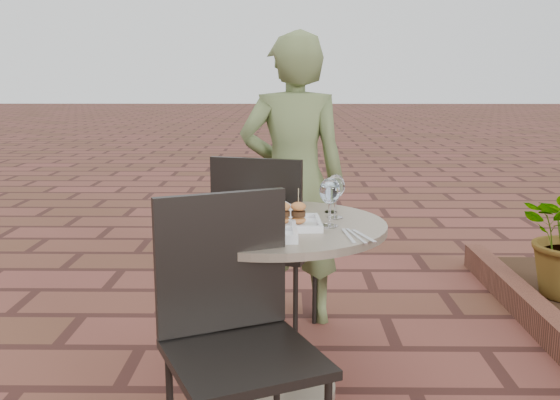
{
  "coord_description": "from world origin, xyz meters",
  "views": [
    {
      "loc": [
        0.29,
        -2.42,
        1.29
      ],
      "look_at": [
        0.27,
        -0.02,
        0.82
      ],
      "focal_mm": 40.0,
      "sensor_mm": 36.0,
      "label": 1
    }
  ],
  "objects_px": {
    "plate_salmon": "(253,205)",
    "plate_tuna": "(260,231)",
    "cafe_table": "(273,282)",
    "chair_near": "(233,317)",
    "chair_far": "(263,234)",
    "diner": "(293,181)",
    "plate_sliders": "(291,219)"
  },
  "relations": [
    {
      "from": "plate_salmon",
      "to": "plate_tuna",
      "type": "relative_size",
      "value": 1.33
    },
    {
      "from": "cafe_table",
      "to": "chair_near",
      "type": "height_order",
      "value": "chair_near"
    },
    {
      "from": "chair_far",
      "to": "chair_near",
      "type": "relative_size",
      "value": 1.0
    },
    {
      "from": "chair_far",
      "to": "plate_salmon",
      "type": "distance_m",
      "value": 0.37
    },
    {
      "from": "chair_near",
      "to": "chair_far",
      "type": "bearing_deg",
      "value": 62.72
    },
    {
      "from": "diner",
      "to": "plate_tuna",
      "type": "relative_size",
      "value": 5.62
    },
    {
      "from": "cafe_table",
      "to": "plate_tuna",
      "type": "xyz_separation_m",
      "value": [
        -0.04,
        -0.21,
        0.26
      ]
    },
    {
      "from": "chair_near",
      "to": "plate_sliders",
      "type": "bearing_deg",
      "value": 44.46
    },
    {
      "from": "chair_near",
      "to": "plate_salmon",
      "type": "bearing_deg",
      "value": 63.77
    },
    {
      "from": "cafe_table",
      "to": "chair_far",
      "type": "xyz_separation_m",
      "value": [
        -0.06,
        0.53,
        0.07
      ]
    },
    {
      "from": "plate_salmon",
      "to": "plate_sliders",
      "type": "xyz_separation_m",
      "value": [
        0.16,
        -0.29,
        0.01
      ]
    },
    {
      "from": "plate_tuna",
      "to": "chair_near",
      "type": "bearing_deg",
      "value": -102.11
    },
    {
      "from": "chair_near",
      "to": "cafe_table",
      "type": "bearing_deg",
      "value": 53.99
    },
    {
      "from": "plate_sliders",
      "to": "plate_tuna",
      "type": "relative_size",
      "value": 0.89
    },
    {
      "from": "plate_tuna",
      "to": "diner",
      "type": "bearing_deg",
      "value": 82.73
    },
    {
      "from": "diner",
      "to": "plate_sliders",
      "type": "relative_size",
      "value": 6.32
    },
    {
      "from": "cafe_table",
      "to": "plate_sliders",
      "type": "height_order",
      "value": "plate_sliders"
    },
    {
      "from": "chair_near",
      "to": "plate_salmon",
      "type": "distance_m",
      "value": 0.79
    },
    {
      "from": "chair_far",
      "to": "diner",
      "type": "bearing_deg",
      "value": -101.68
    },
    {
      "from": "chair_near",
      "to": "plate_tuna",
      "type": "bearing_deg",
      "value": 53.49
    },
    {
      "from": "plate_sliders",
      "to": "diner",
      "type": "bearing_deg",
      "value": 88.75
    },
    {
      "from": "cafe_table",
      "to": "plate_tuna",
      "type": "bearing_deg",
      "value": -100.81
    },
    {
      "from": "plate_salmon",
      "to": "diner",
      "type": "bearing_deg",
      "value": 73.3
    },
    {
      "from": "plate_salmon",
      "to": "plate_sliders",
      "type": "height_order",
      "value": "plate_sliders"
    },
    {
      "from": "cafe_table",
      "to": "chair_near",
      "type": "xyz_separation_m",
      "value": [
        -0.11,
        -0.54,
        0.07
      ]
    },
    {
      "from": "chair_near",
      "to": "diner",
      "type": "relative_size",
      "value": 0.61
    },
    {
      "from": "chair_far",
      "to": "plate_tuna",
      "type": "bearing_deg",
      "value": 107.58
    },
    {
      "from": "chair_far",
      "to": "plate_tuna",
      "type": "relative_size",
      "value": 3.43
    },
    {
      "from": "chair_far",
      "to": "plate_sliders",
      "type": "bearing_deg",
      "value": 118.25
    },
    {
      "from": "chair_near",
      "to": "diner",
      "type": "xyz_separation_m",
      "value": [
        0.2,
        1.35,
        0.21
      ]
    },
    {
      "from": "diner",
      "to": "plate_salmon",
      "type": "distance_m",
      "value": 0.62
    },
    {
      "from": "plate_salmon",
      "to": "plate_sliders",
      "type": "relative_size",
      "value": 1.5
    }
  ]
}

